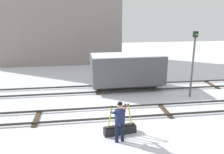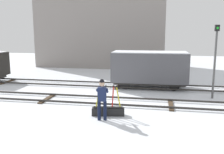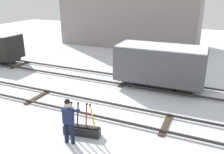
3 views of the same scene
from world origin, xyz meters
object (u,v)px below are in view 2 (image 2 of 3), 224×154
Objects in this scene: switch_lever_frame at (108,110)px; freight_car_far_end at (149,67)px; signal_post at (215,55)px; rail_worker at (102,97)px.

switch_lever_frame is 0.30× the size of freight_car_far_end.
signal_post is at bearing 28.39° from switch_lever_frame.
signal_post is at bearing -30.69° from freight_car_far_end.
switch_lever_frame is at bearing -142.60° from signal_post.
switch_lever_frame is 0.36× the size of signal_post.
switch_lever_frame is 6.63m from freight_car_far_end.
switch_lever_frame is at bearing 69.05° from rail_worker.
rail_worker is at bearing -139.19° from signal_post.
signal_post reaches higher than freight_car_far_end.
switch_lever_frame is 1.05m from rail_worker.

